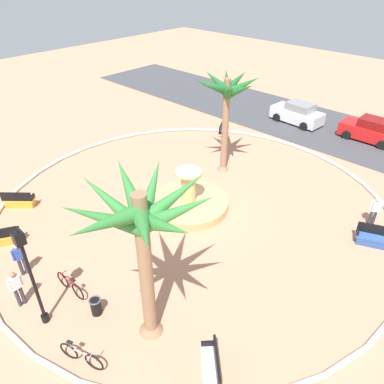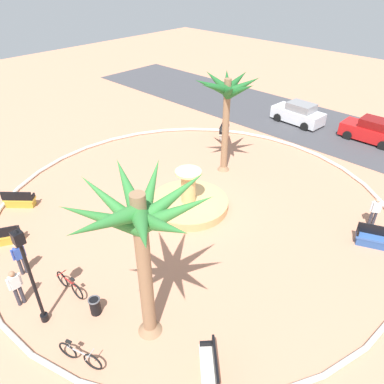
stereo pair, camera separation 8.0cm
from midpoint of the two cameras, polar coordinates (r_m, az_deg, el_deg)
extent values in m
plane|color=tan|center=(19.54, 0.12, -2.48)|extent=(80.00, 80.00, 0.00)
torus|color=silver|center=(19.48, 0.12, -2.24)|extent=(20.53, 20.53, 0.20)
cube|color=#424247|center=(30.59, 19.58, 9.38)|extent=(48.00, 8.00, 0.03)
cylinder|color=tan|center=(19.45, -0.67, -1.85)|extent=(4.18, 4.18, 0.45)
cylinder|color=teal|center=(19.47, -0.67, -1.94)|extent=(3.68, 3.68, 0.34)
cylinder|color=tan|center=(18.87, -0.69, 0.77)|extent=(0.75, 0.75, 1.66)
cylinder|color=#E0B370|center=(18.41, -0.71, 3.11)|extent=(1.34, 1.34, 0.12)
cylinder|color=#8E6B4C|center=(11.97, -7.36, -12.12)|extent=(0.46, 0.46, 5.85)
cone|color=#8E6B4C|center=(13.99, -6.54, -19.87)|extent=(0.87, 0.87, 0.50)
cone|color=#337F38|center=(9.62, -4.73, -5.30)|extent=(2.45, 0.83, 1.40)
cone|color=#337F38|center=(10.30, -2.54, -3.08)|extent=(2.14, 1.96, 1.61)
cone|color=#337F38|center=(10.77, -3.10, -0.82)|extent=(1.15, 2.45, 1.48)
cone|color=#337F38|center=(11.24, -6.55, 0.14)|extent=(1.70, 2.30, 1.61)
cone|color=#337F38|center=(11.25, -10.02, 0.81)|extent=(2.45, 1.44, 1.32)
cone|color=#337F38|center=(11.01, -12.56, -1.59)|extent=(2.39, 1.14, 1.69)
cone|color=#337F38|center=(10.41, -13.86, -3.90)|extent=(1.66, 2.30, 1.65)
cone|color=#337F38|center=(9.72, -13.25, -4.71)|extent=(0.75, 2.47, 1.14)
cone|color=#337F38|center=(9.40, -7.70, -5.81)|extent=(2.32, 1.82, 1.22)
cylinder|color=#8E6B4C|center=(21.86, 5.05, 9.97)|extent=(0.39, 0.39, 5.65)
cone|color=#8E6B4C|center=(22.99, 4.74, 4.06)|extent=(0.75, 0.75, 0.50)
cone|color=#1E6028|center=(20.54, 7.27, 15.39)|extent=(1.99, 0.60, 1.39)
cone|color=#1E6028|center=(21.23, 7.81, 16.09)|extent=(1.70, 1.90, 1.30)
cone|color=#1E6028|center=(21.74, 6.83, 16.80)|extent=(0.71, 2.05, 1.15)
cone|color=#1E6028|center=(21.88, 5.27, 16.80)|extent=(1.75, 1.87, 1.27)
cone|color=#1E6028|center=(21.65, 3.67, 16.82)|extent=(2.07, 0.83, 1.18)
cone|color=#1E6028|center=(20.82, 2.88, 16.13)|extent=(1.66, 1.93, 1.22)
cone|color=#1E6028|center=(20.40, 3.45, 15.88)|extent=(0.83, 2.07, 1.14)
cone|color=#1E6028|center=(20.20, 5.75, 15.33)|extent=(1.84, 1.77, 1.30)
cube|color=#335BA8|center=(18.87, 26.33, -6.33)|extent=(1.67, 1.10, 0.12)
cube|color=black|center=(18.86, 26.52, -5.23)|extent=(1.50, 0.72, 0.50)
cube|color=#2B4E8F|center=(19.02, 26.14, -6.92)|extent=(1.53, 1.01, 0.39)
cube|color=black|center=(18.66, 24.19, -5.61)|extent=(0.25, 0.44, 0.24)
cube|color=gold|center=(21.47, -25.32, -1.02)|extent=(1.52, 1.45, 0.12)
cube|color=black|center=(21.17, -25.72, -0.67)|extent=(1.24, 1.14, 0.50)
cube|color=gold|center=(21.60, -25.16, -1.58)|extent=(1.40, 1.33, 0.39)
cube|color=black|center=(21.74, -27.18, -0.68)|extent=(0.36, 0.39, 0.24)
cube|color=black|center=(21.08, -23.58, -0.74)|extent=(0.36, 0.39, 0.24)
cube|color=beige|center=(27.29, 4.87, 9.39)|extent=(1.22, 1.64, 0.12)
cube|color=black|center=(27.20, 4.46, 10.02)|extent=(0.85, 1.43, 0.50)
cube|color=#B6ADA0|center=(27.39, 4.85, 8.90)|extent=(1.12, 1.51, 0.39)
cube|color=black|center=(27.91, 5.15, 10.25)|extent=(0.43, 0.29, 0.24)
cube|color=black|center=(26.55, 4.60, 9.04)|extent=(0.43, 0.29, 0.24)
cube|color=gold|center=(19.14, -27.54, -6.09)|extent=(1.21, 1.64, 0.12)
cube|color=gold|center=(19.29, -27.34, -6.68)|extent=(1.11, 1.51, 0.39)
cube|color=black|center=(18.91, -25.44, -5.42)|extent=(0.43, 0.29, 0.24)
cube|color=beige|center=(12.79, 2.57, -25.56)|extent=(1.50, 1.47, 0.12)
cube|color=black|center=(12.55, 3.66, -24.79)|extent=(1.21, 1.16, 0.50)
cube|color=#B6ADA0|center=(13.01, 2.54, -26.15)|extent=(1.38, 1.35, 0.39)
cube|color=black|center=(13.08, 2.27, -22.44)|extent=(0.37, 0.38, 0.24)
cylinder|color=black|center=(14.02, -23.38, -13.12)|extent=(0.12, 0.12, 3.72)
cylinder|color=black|center=(15.23, -21.92, -17.63)|extent=(0.28, 0.28, 0.30)
cube|color=black|center=(12.70, -25.42, -6.52)|extent=(0.32, 0.32, 0.44)
sphere|color=#F2EDCC|center=(12.70, -25.42, -6.52)|extent=(0.22, 0.22, 0.22)
cone|color=black|center=(12.54, -25.72, -5.53)|extent=(0.20, 0.20, 0.18)
cylinder|color=black|center=(14.74, -14.81, -16.79)|extent=(0.40, 0.40, 0.70)
torus|color=#4C4C51|center=(14.48, -15.01, -15.89)|extent=(0.46, 0.46, 0.06)
torus|color=black|center=(13.37, -15.11, -24.12)|extent=(0.70, 0.30, 0.72)
torus|color=black|center=(13.82, -18.68, -22.29)|extent=(0.70, 0.30, 0.72)
cylinder|color=#99999E|center=(13.40, -17.11, -22.64)|extent=(0.91, 0.37, 0.05)
cylinder|color=#99999E|center=(13.45, -18.47, -21.62)|extent=(0.04, 0.04, 0.30)
cube|color=black|center=(13.31, -18.60, -21.19)|extent=(0.22, 0.16, 0.06)
cylinder|color=#99999E|center=(13.09, -15.55, -23.15)|extent=(0.18, 0.42, 0.03)
torus|color=black|center=(16.05, -19.51, -12.66)|extent=(0.72, 0.11, 0.72)
torus|color=black|center=(15.41, -17.41, -14.53)|extent=(0.72, 0.11, 0.72)
cylinder|color=#B21919|center=(15.56, -18.64, -12.98)|extent=(0.95, 0.11, 0.05)
cylinder|color=#B21919|center=(15.23, -17.98, -13.25)|extent=(0.04, 0.04, 0.30)
cube|color=black|center=(15.11, -18.09, -12.80)|extent=(0.21, 0.11, 0.06)
cylinder|color=#B21919|center=(15.77, -19.66, -11.81)|extent=(0.06, 0.44, 0.03)
cylinder|color=#33333D|center=(15.90, -25.53, -14.51)|extent=(0.14, 0.14, 0.90)
cylinder|color=#33333D|center=(15.92, -24.93, -14.22)|extent=(0.14, 0.14, 0.90)
cube|color=white|center=(15.42, -25.88, -12.49)|extent=(0.21, 0.34, 0.56)
sphere|color=#9E7051|center=(15.15, -26.24, -11.42)|extent=(0.22, 0.22, 0.22)
cylinder|color=white|center=(15.39, -26.63, -12.84)|extent=(0.09, 0.09, 0.53)
cylinder|color=white|center=(15.45, -25.13, -12.14)|extent=(0.09, 0.09, 0.53)
cylinder|color=#33333D|center=(17.14, -25.13, -10.49)|extent=(0.14, 0.14, 0.84)
cylinder|color=#33333D|center=(17.15, -24.55, -10.29)|extent=(0.14, 0.14, 0.84)
cube|color=#2D4CA5|center=(16.71, -25.40, -8.62)|extent=(0.26, 0.37, 0.56)
sphere|color=tan|center=(16.47, -25.73, -7.57)|extent=(0.22, 0.22, 0.22)
cylinder|color=#2D4CA5|center=(16.70, -26.12, -8.87)|extent=(0.09, 0.09, 0.53)
cylinder|color=#2D4CA5|center=(16.72, -24.68, -8.38)|extent=(0.09, 0.09, 0.53)
cylinder|color=#33333D|center=(20.21, 26.27, -3.65)|extent=(0.14, 0.14, 0.83)
cylinder|color=#33333D|center=(20.15, 25.79, -3.61)|extent=(0.14, 0.14, 0.83)
cube|color=white|center=(19.81, 26.51, -2.01)|extent=(0.39, 0.36, 0.56)
sphere|color=beige|center=(19.61, 26.80, -1.05)|extent=(0.22, 0.22, 0.22)
cylinder|color=white|center=(19.89, 27.11, -2.06)|extent=(0.09, 0.09, 0.53)
cylinder|color=white|center=(19.74, 25.91, -1.96)|extent=(0.09, 0.09, 0.53)
cube|color=silver|center=(30.69, 15.84, 11.38)|extent=(4.10, 1.94, 0.90)
cube|color=gray|center=(30.35, 16.37, 12.54)|extent=(2.08, 1.56, 0.60)
cube|color=#333D47|center=(30.81, 14.93, 12.90)|extent=(0.37, 1.38, 0.51)
cylinder|color=black|center=(30.74, 12.93, 11.20)|extent=(0.65, 0.26, 0.64)
cylinder|color=black|center=(32.08, 14.74, 11.88)|extent=(0.65, 0.26, 0.64)
cylinder|color=black|center=(29.55, 16.85, 9.71)|extent=(0.65, 0.26, 0.64)
cylinder|color=black|center=(30.94, 18.55, 10.46)|extent=(0.65, 0.26, 0.64)
cube|color=red|center=(29.40, 25.72, 8.36)|extent=(4.01, 1.73, 0.90)
cube|color=maroon|center=(29.10, 26.43, 9.52)|extent=(2.01, 1.46, 0.60)
cube|color=#333D47|center=(29.36, 24.77, 9.96)|extent=(0.30, 1.36, 0.51)
cylinder|color=black|center=(29.10, 22.75, 8.16)|extent=(0.64, 0.23, 0.64)
cylinder|color=black|center=(30.60, 24.01, 9.04)|extent=(0.64, 0.23, 0.64)
cylinder|color=black|center=(28.47, 27.25, 6.47)|extent=(0.64, 0.23, 0.64)
camera|label=1|loc=(0.04, -90.12, -0.08)|focal=34.42mm
camera|label=2|loc=(0.04, 89.88, 0.08)|focal=34.42mm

